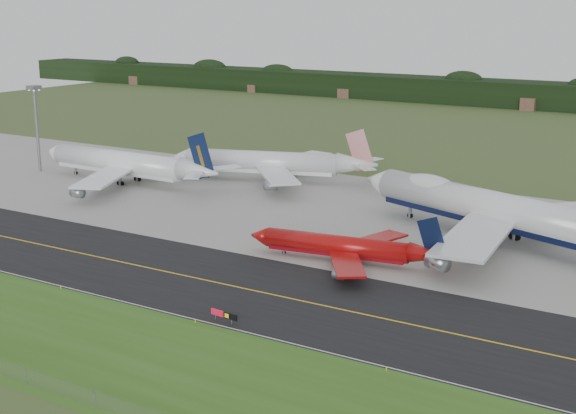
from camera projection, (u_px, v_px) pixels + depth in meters
The scene contains 16 objects.
ground at pixel (268, 284), 139.54m from camera, with size 600.00×600.00×0.00m, color #3A4A22.
grass_verge at pixel (132, 357), 110.55m from camera, with size 400.00×30.00×0.01m, color #335619.
taxiway at pixel (256, 291), 136.23m from camera, with size 400.00×32.00×0.02m, color black.
apron at pixel (390, 219), 181.79m from camera, with size 400.00×78.00×0.01m, color gray.
taxiway_centreline at pixel (256, 291), 136.22m from camera, with size 400.00×0.40×0.00m, color gold.
taxiway_edge_line at pixel (200, 321), 123.38m from camera, with size 400.00×0.25×0.00m, color silver.
perimeter_fence at pixel (60, 387), 99.51m from camera, with size 320.00×0.10×320.00m.
jet_ba_747 at pixel (498, 210), 163.28m from camera, with size 75.03×60.41×19.47m.
jet_red_737 at pixel (347, 247), 150.92m from camera, with size 39.32×31.76×10.63m.
jet_navy_gold at pixel (128, 164), 217.86m from camera, with size 62.55×54.62×16.17m.
jet_star_tail at pixel (273, 163), 220.08m from camera, with size 57.21×46.62×15.43m.
floodlight_mast at pixel (36, 113), 230.58m from camera, with size 3.10×3.10×25.01m.
taxiway_sign at pixel (224, 315), 122.59m from camera, with size 5.14×0.65×1.71m.
edge_marker_left at pixel (61, 288), 137.18m from camera, with size 0.16×0.16×0.50m, color yellow.
edge_marker_center at pixel (195, 321), 122.56m from camera, with size 0.16×0.16×0.50m, color yellow.
edge_marker_right at pixel (386, 369), 106.47m from camera, with size 0.16×0.16×0.50m, color yellow.
Camera 1 is at (71.56, -111.00, 47.14)m, focal length 50.00 mm.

